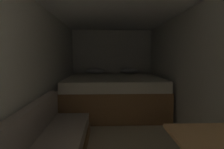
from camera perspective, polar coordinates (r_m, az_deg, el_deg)
ground_plane at (r=2.76m, az=2.16°, el=-21.38°), size 7.57×7.57×0.00m
wall_back at (r=5.27m, az=-0.02°, el=2.86°), size 2.31×0.05×1.98m
wall_left at (r=2.64m, az=-23.07°, el=-0.49°), size 0.05×5.57×1.98m
wall_right at (r=2.79m, az=26.10°, el=-0.30°), size 0.05×5.57×1.98m
bed at (r=4.30m, az=0.47°, el=-5.81°), size 2.09×1.97×0.93m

